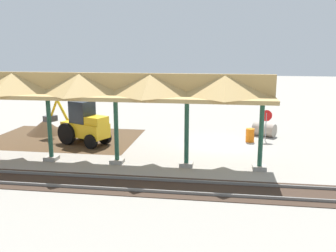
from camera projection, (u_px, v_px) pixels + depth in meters
name	position (u px, v px, depth m)	size (l,w,h in m)	color
ground_plane	(219.00, 144.00, 24.47)	(120.00, 120.00, 0.00)	gray
dirt_work_zone	(65.00, 138.00, 25.94)	(10.00, 7.00, 0.01)	#4C3823
platform_canopy	(115.00, 87.00, 19.60)	(16.40, 3.20, 4.90)	#9E998E
rail_tracks	(217.00, 190.00, 16.58)	(60.00, 2.58, 0.15)	slate
stop_sign	(266.00, 119.00, 25.00)	(0.76, 0.10, 2.10)	gray
backhoe	(83.00, 125.00, 24.29)	(5.19, 3.20, 2.82)	yellow
dirt_mound	(46.00, 133.00, 27.41)	(5.33, 5.33, 2.08)	#4C3823
concrete_pipe	(264.00, 130.00, 26.52)	(1.79, 1.56, 0.94)	#9E9384
traffic_barrel	(250.00, 135.00, 24.91)	(0.56, 0.56, 0.90)	orange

